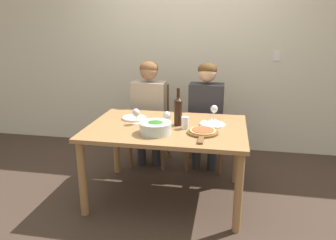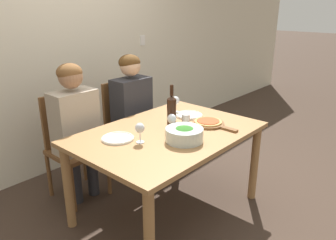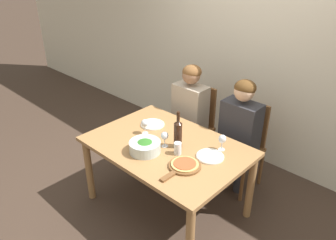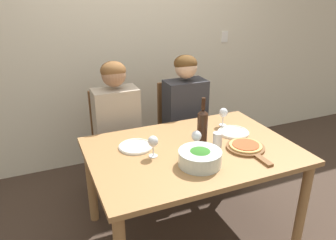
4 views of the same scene
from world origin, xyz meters
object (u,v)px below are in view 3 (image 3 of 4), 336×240
Objects in this scene: wine_bottle at (178,133)px; broccoli_bowl at (145,147)px; person_man at (239,127)px; pizza_on_board at (184,166)px; chair_left at (195,122)px; chair_right at (243,142)px; dinner_plate_left at (153,124)px; person_woman at (189,107)px; water_tumbler at (178,148)px; dinner_plate_right at (210,156)px; wine_glass_left at (145,124)px; wine_glass_right at (222,140)px; wine_glass_centre at (165,136)px.

broccoli_bowl is at bearing -120.96° from wine_bottle.
person_man reaches higher than pizza_on_board.
chair_left and chair_right have the same top height.
wine_bottle is at bearing 59.04° from broccoli_bowl.
wine_bottle is 1.45× the size of dinner_plate_left.
chair_right reaches higher than broccoli_bowl.
person_woman is 0.94m from water_tumbler.
wine_bottle reaches higher than dinner_plate_right.
dinner_plate_left is 0.78m from dinner_plate_right.
broccoli_bowl is 0.33m from wine_glass_left.
chair_left is 3.87× the size of dinner_plate_right.
water_tumbler is (0.52, -0.78, 0.04)m from person_woman.
wine_glass_centre is (-0.41, -0.31, 0.00)m from wine_glass_right.
broccoli_bowl is 0.20m from wine_glass_centre.
broccoli_bowl is at bearing -171.51° from pizza_on_board.
person_woman is at bearing 140.51° from dinner_plate_right.
person_man is 8.12× the size of wine_glass_left.
dinner_plate_left is at bearing 128.23° from broccoli_bowl.
chair_left is at bearing 120.42° from water_tumbler.
chair_left is at bearing 170.25° from person_man.
dinner_plate_right is 1.60× the size of wine_glass_centre.
chair_right is at bearing 92.14° from pizza_on_board.
chair_right is 8.48× the size of water_tumbler.
water_tumbler is at bearing 146.80° from pizza_on_board.
chair_right is 0.26m from person_man.
water_tumbler is (0.47, -0.05, -0.05)m from wine_glass_left.
wine_glass_left is 0.76m from wine_glass_right.
person_man reaches higher than dinner_plate_left.
chair_left is 0.76× the size of person_man.
pizza_on_board is 2.71× the size of wine_glass_right.
broccoli_bowl is at bearing -108.90° from chair_right.
wine_glass_centre is at bearing -29.23° from dinner_plate_left.
wine_glass_centre is (0.36, -0.77, 0.09)m from person_woman.
chair_right reaches higher than pizza_on_board.
chair_right is 0.76× the size of person_man.
dinner_plate_left is 1.00× the size of dinner_plate_right.
person_woman reaches higher than dinner_plate_left.
wine_bottle is at bearing -144.37° from wine_glass_right.
dinner_plate_left is at bearing 112.70° from wine_glass_left.
wine_glass_right is at bearing 7.19° from dinner_plate_left.
wine_glass_left is at bearing -174.36° from wine_bottle.
person_woman is 1.00× the size of person_man.
person_woman is 0.74m from wine_glass_left.
broccoli_bowl reaches higher than pizza_on_board.
chair_left reaches higher than dinner_plate_left.
wine_bottle is 0.50m from dinner_plate_left.
person_woman is 3.49× the size of wine_bottle.
person_woman reaches higher than water_tumbler.
person_man is 3.00× the size of pizza_on_board.
wine_glass_left is at bearing 174.03° from water_tumbler.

